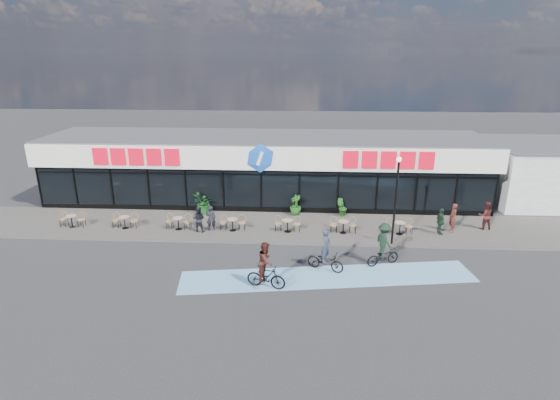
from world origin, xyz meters
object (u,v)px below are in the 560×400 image
at_px(potted_plant_mid, 295,205).
at_px(pedestrian_b, 441,221).
at_px(bistro_set_0, 72,219).
at_px(patron_right, 199,219).
at_px(potted_plant_right, 342,207).
at_px(cyclist_a, 326,257).
at_px(cyclist_b, 384,247).
at_px(patron_left, 211,218).
at_px(lamp_post, 396,193).
at_px(pedestrian_a, 453,218).
at_px(potted_plant_left, 203,203).
at_px(pedestrian_c, 485,215).

distance_m(potted_plant_mid, pedestrian_b, 8.88).
height_order(bistro_set_0, patron_right, patron_right).
height_order(bistro_set_0, potted_plant_right, potted_plant_right).
bearing_deg(potted_plant_right, bistro_set_0, -170.57).
height_order(bistro_set_0, cyclist_a, cyclist_a).
bearing_deg(potted_plant_mid, cyclist_b, -55.63).
height_order(patron_left, patron_right, patron_right).
distance_m(bistro_set_0, pedestrian_b, 21.90).
relative_size(bistro_set_0, pedestrian_b, 0.97).
bearing_deg(cyclist_a, potted_plant_mid, 102.49).
bearing_deg(potted_plant_mid, cyclist_a, -77.51).
height_order(patron_right, cyclist_b, cyclist_b).
xyz_separation_m(lamp_post, pedestrian_a, (3.82, 1.89, -2.06)).
xyz_separation_m(potted_plant_left, pedestrian_c, (17.37, -1.71, 0.17)).
relative_size(patron_left, pedestrian_c, 0.91).
bearing_deg(pedestrian_c, bistro_set_0, 1.52).
height_order(bistro_set_0, potted_plant_left, potted_plant_left).
xyz_separation_m(potted_plant_mid, pedestrian_c, (11.33, -1.78, 0.19)).
height_order(patron_right, pedestrian_b, pedestrian_b).
bearing_deg(patron_right, cyclist_b, 168.79).
height_order(potted_plant_left, potted_plant_right, potted_plant_left).
relative_size(potted_plant_left, pedestrian_b, 0.85).
xyz_separation_m(bistro_set_0, pedestrian_c, (24.78, 1.01, 0.40)).
height_order(potted_plant_left, patron_right, patron_right).
bearing_deg(cyclist_b, cyclist_a, -165.78).
bearing_deg(cyclist_a, pedestrian_b, 34.15).
distance_m(pedestrian_a, cyclist_a, 9.12).
distance_m(patron_right, pedestrian_c, 16.99).
bearing_deg(lamp_post, potted_plant_left, 160.03).
xyz_separation_m(potted_plant_mid, patron_left, (-4.93, -2.92, 0.12)).
distance_m(potted_plant_mid, pedestrian_a, 9.54).
distance_m(potted_plant_right, pedestrian_a, 6.67).
height_order(lamp_post, cyclist_a, lamp_post).
relative_size(potted_plant_right, patron_right, 0.75).
height_order(potted_plant_right, cyclist_b, cyclist_b).
bearing_deg(potted_plant_right, patron_right, -160.49).
xyz_separation_m(potted_plant_right, patron_right, (-8.61, -3.05, 0.19)).
relative_size(lamp_post, pedestrian_b, 3.08).
relative_size(cyclist_a, cyclist_b, 0.96).
bearing_deg(pedestrian_a, patron_left, -90.41).
bearing_deg(patron_left, potted_plant_mid, -163.83).
relative_size(potted_plant_right, pedestrian_a, 0.67).
distance_m(patron_right, pedestrian_a, 14.88).
bearing_deg(potted_plant_left, cyclist_a, -43.55).
bearing_deg(lamp_post, patron_left, 172.75).
bearing_deg(pedestrian_a, cyclist_b, -50.50).
bearing_deg(potted_plant_left, bistro_set_0, -159.89).
relative_size(potted_plant_mid, pedestrian_b, 0.83).
xyz_separation_m(bistro_set_0, patron_left, (8.52, -0.13, 0.32)).
distance_m(potted_plant_left, pedestrian_b, 14.72).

